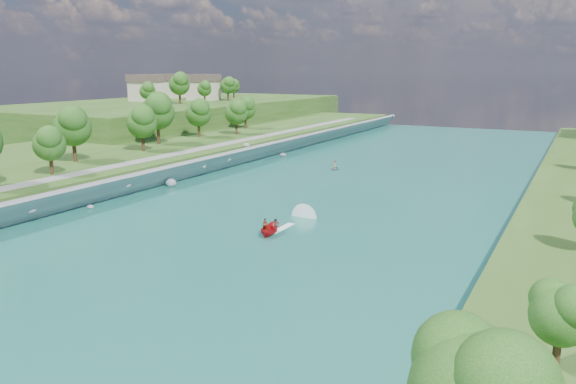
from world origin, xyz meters
The scene contains 10 objects.
ground centered at (0.00, 0.00, 0.00)m, with size 260.00×260.00×0.00m, color #2D5119.
river_water centered at (0.00, 20.00, 0.05)m, with size 55.00×240.00×0.10m, color #175A58.
berm_west centered at (-50.00, 20.00, 1.75)m, with size 45.00×240.00×3.50m, color #2D5119.
ridge_west centered at (-82.50, 95.00, 4.50)m, with size 60.00×120.00×9.00m, color #2D5119.
riprap_bank centered at (-25.84, 19.07, 1.80)m, with size 4.67×236.00×4.42m.
riverside_path centered at (-32.50, 20.00, 3.55)m, with size 3.00×200.00×0.10m, color gray.
ridge_houses centered at (-88.67, 100.00, 13.31)m, with size 29.50×29.50×8.40m.
trees_ridge centered at (-71.57, 90.82, 13.56)m, with size 11.66×54.03×10.75m.
motorboat centered at (3.12, 5.94, 0.70)m, with size 3.60×18.74×2.00m.
raft centered at (-7.55, 47.80, 0.48)m, with size 2.70×3.20×1.70m.
Camera 1 is at (34.24, -50.07, 18.82)m, focal length 35.00 mm.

